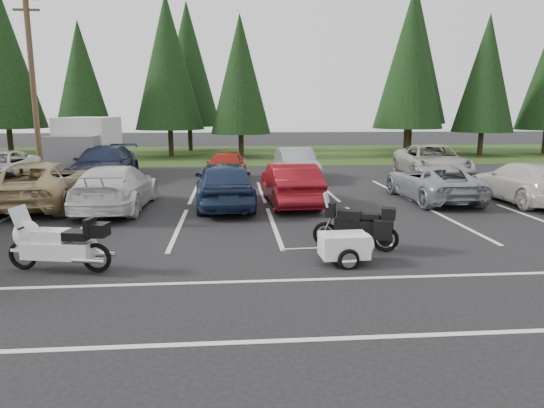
{
  "coord_description": "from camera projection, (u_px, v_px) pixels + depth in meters",
  "views": [
    {
      "loc": [
        -0.68,
        -12.44,
        3.28
      ],
      "look_at": [
        0.32,
        -0.5,
        0.94
      ],
      "focal_mm": 32.0,
      "sensor_mm": 36.0,
      "label": 1
    }
  ],
  "objects": [
    {
      "name": "ground",
      "position": [
        258.0,
        235.0,
        12.85
      ],
      "size": [
        120.0,
        120.0,
        0.0
      ],
      "primitive_type": "plane",
      "color": "black",
      "rests_on": "ground"
    },
    {
      "name": "grass_strip",
      "position": [
        241.0,
        154.0,
        36.32
      ],
      "size": [
        80.0,
        16.0,
        0.01
      ],
      "primitive_type": "cube",
      "color": "#1F3611",
      "rests_on": "ground"
    },
    {
      "name": "lake_water",
      "position": [
        265.0,
        134.0,
        66.97
      ],
      "size": [
        70.0,
        50.0,
        0.02
      ],
      "primitive_type": "cube",
      "color": "slate",
      "rests_on": "ground"
    },
    {
      "name": "utility_pole",
      "position": [
        33.0,
        79.0,
        22.87
      ],
      "size": [
        1.6,
        0.26,
        9.0
      ],
      "color": "#473321",
      "rests_on": "ground"
    },
    {
      "name": "box_truck",
      "position": [
        84.0,
        147.0,
        24.14
      ],
      "size": [
        2.4,
        5.6,
        2.9
      ],
      "primitive_type": null,
      "color": "silver",
      "rests_on": "ground"
    },
    {
      "name": "stall_markings",
      "position": [
        255.0,
        219.0,
        14.8
      ],
      "size": [
        32.0,
        16.0,
        0.01
      ],
      "primitive_type": "cube",
      "color": "silver",
      "rests_on": "ground"
    },
    {
      "name": "conifer_2",
      "position": [
        1.0,
        54.0,
        32.51
      ],
      "size": [
        5.1,
        5.1,
        11.89
      ],
      "color": "#332316",
      "rests_on": "ground"
    },
    {
      "name": "conifer_3",
      "position": [
        81.0,
        79.0,
        31.91
      ],
      "size": [
        3.87,
        3.87,
        9.02
      ],
      "color": "#332316",
      "rests_on": "ground"
    },
    {
      "name": "conifer_4",
      "position": [
        168.0,
        62.0,
        33.59
      ],
      "size": [
        4.8,
        4.8,
        11.17
      ],
      "color": "#332316",
      "rests_on": "ground"
    },
    {
      "name": "conifer_5",
      "position": [
        240.0,
        75.0,
        32.9
      ],
      "size": [
        4.14,
        4.14,
        9.63
      ],
      "color": "#332316",
      "rests_on": "ground"
    },
    {
      "name": "conifer_6",
      "position": [
        410.0,
        60.0,
        34.16
      ],
      "size": [
        4.93,
        4.93,
        11.48
      ],
      "color": "#332316",
      "rests_on": "ground"
    },
    {
      "name": "conifer_7",
      "position": [
        486.0,
        74.0,
        34.49
      ],
      "size": [
        4.27,
        4.27,
        9.94
      ],
      "color": "#332316",
      "rests_on": "ground"
    },
    {
      "name": "conifer_back_b",
      "position": [
        188.0,
        65.0,
        38.12
      ],
      "size": [
        4.97,
        4.97,
        11.58
      ],
      "color": "#332316",
      "rests_on": "ground"
    },
    {
      "name": "conifer_back_c",
      "position": [
        414.0,
        56.0,
        38.77
      ],
      "size": [
        5.5,
        5.5,
        12.81
      ],
      "color": "#332316",
      "rests_on": "ground"
    },
    {
      "name": "car_near_2",
      "position": [
        42.0,
        184.0,
        16.6
      ],
      "size": [
        2.94,
        5.76,
        1.56
      ],
      "primitive_type": "imported",
      "rotation": [
        0.0,
        0.0,
        3.21
      ],
      "color": "tan",
      "rests_on": "ground"
    },
    {
      "name": "car_near_3",
      "position": [
        116.0,
        187.0,
        16.09
      ],
      "size": [
        2.22,
        5.19,
        1.49
      ],
      "primitive_type": "imported",
      "rotation": [
        0.0,
        0.0,
        3.12
      ],
      "color": "silver",
      "rests_on": "ground"
    },
    {
      "name": "car_near_4",
      "position": [
        224.0,
        184.0,
        16.46
      ],
      "size": [
        2.24,
        4.89,
        1.63
      ],
      "primitive_type": "imported",
      "rotation": [
        0.0,
        0.0,
        3.21
      ],
      "color": "#1C2A46",
      "rests_on": "ground"
    },
    {
      "name": "car_near_5",
      "position": [
        290.0,
        184.0,
        16.94
      ],
      "size": [
        1.83,
        4.58,
        1.48
      ],
      "primitive_type": "imported",
      "rotation": [
        0.0,
        0.0,
        3.2
      ],
      "color": "maroon",
      "rests_on": "ground"
    },
    {
      "name": "car_near_6",
      "position": [
        432.0,
        182.0,
        17.79
      ],
      "size": [
        2.39,
        4.88,
        1.33
      ],
      "primitive_type": "imported",
      "rotation": [
        0.0,
        0.0,
        3.18
      ],
      "color": "gray",
      "rests_on": "ground"
    },
    {
      "name": "car_near_7",
      "position": [
        524.0,
        182.0,
        17.36
      ],
      "size": [
        2.15,
        5.05,
        1.45
      ],
      "primitive_type": "imported",
      "rotation": [
        0.0,
        0.0,
        3.17
      ],
      "color": "beige",
      "rests_on": "ground"
    },
    {
      "name": "car_far_1",
      "position": [
        104.0,
        165.0,
        21.98
      ],
      "size": [
        2.33,
        5.7,
        1.65
      ],
      "primitive_type": "imported",
      "rotation": [
        0.0,
        0.0,
        -0.0
      ],
      "color": "#151D36",
      "rests_on": "ground"
    },
    {
      "name": "car_far_2",
      "position": [
        226.0,
        166.0,
        22.41
      ],
      "size": [
        2.11,
        4.37,
        1.44
      ],
      "primitive_type": "imported",
      "rotation": [
        0.0,
        0.0,
        -0.1
      ],
      "color": "maroon",
      "rests_on": "ground"
    },
    {
      "name": "car_far_3",
      "position": [
        296.0,
        164.0,
        23.05
      ],
      "size": [
        1.75,
        4.54,
        1.48
      ],
      "primitive_type": "imported",
      "rotation": [
        0.0,
        0.0,
        0.04
      ],
      "color": "gray",
      "rests_on": "ground"
    },
    {
      "name": "car_far_4",
      "position": [
        432.0,
        161.0,
        23.64
      ],
      "size": [
        3.23,
        6.05,
        1.62
      ],
      "primitive_type": "imported",
      "rotation": [
        0.0,
        0.0,
        -0.1
      ],
      "color": "#A29D95",
      "rests_on": "ground"
    },
    {
      "name": "touring_motorcycle",
      "position": [
        58.0,
        239.0,
        9.89
      ],
      "size": [
        2.58,
        1.25,
        1.37
      ],
      "primitive_type": null,
      "rotation": [
        0.0,
        0.0,
        -0.21
      ],
      "color": "silver",
      "rests_on": "ground"
    },
    {
      "name": "cargo_trailer",
      "position": [
        344.0,
        248.0,
        10.44
      ],
      "size": [
        1.5,
        0.89,
        0.68
      ],
      "primitive_type": null,
      "rotation": [
        0.0,
        0.0,
        0.05
      ],
      "color": "white",
      "rests_on": "ground"
    },
    {
      "name": "adventure_motorcycle",
      "position": [
        355.0,
        221.0,
        11.44
      ],
      "size": [
        2.38,
        1.55,
        1.37
      ],
      "primitive_type": null,
      "rotation": [
        0.0,
        0.0,
        -0.38
      ],
      "color": "black",
      "rests_on": "ground"
    }
  ]
}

